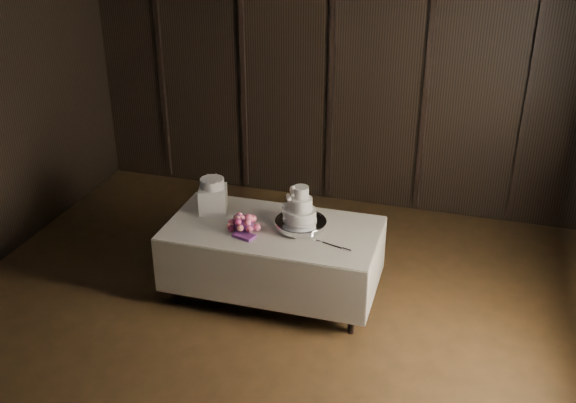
# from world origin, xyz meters

# --- Properties ---
(room) EXTENTS (6.08, 7.08, 3.08)m
(room) POSITION_xyz_m (0.00, 0.00, 1.50)
(room) COLOR black
(room) RESTS_ON ground
(display_table) EXTENTS (2.00, 1.06, 0.76)m
(display_table) POSITION_xyz_m (-0.00, 1.21, 0.42)
(display_table) COLOR beige
(display_table) RESTS_ON ground
(cake_stand) EXTENTS (0.60, 0.60, 0.09)m
(cake_stand) POSITION_xyz_m (0.26, 1.25, 0.81)
(cake_stand) COLOR silver
(cake_stand) RESTS_ON display_table
(wedding_cake) EXTENTS (0.33, 0.29, 0.34)m
(wedding_cake) POSITION_xyz_m (0.23, 1.24, 0.99)
(wedding_cake) COLOR white
(wedding_cake) RESTS_ON cake_stand
(bouquet) EXTENTS (0.42, 0.49, 0.20)m
(bouquet) POSITION_xyz_m (-0.24, 1.07, 0.83)
(bouquet) COLOR #E15A7A
(bouquet) RESTS_ON display_table
(box_pedestal) EXTENTS (0.32, 0.32, 0.25)m
(box_pedestal) POSITION_xyz_m (-0.66, 1.37, 0.89)
(box_pedestal) COLOR white
(box_pedestal) RESTS_ON display_table
(small_cake) EXTENTS (0.30, 0.30, 0.09)m
(small_cake) POSITION_xyz_m (-0.66, 1.37, 1.06)
(small_cake) COLOR white
(small_cake) RESTS_ON box_pedestal
(cake_knife) EXTENTS (0.36, 0.13, 0.01)m
(cake_knife) POSITION_xyz_m (0.58, 1.04, 0.77)
(cake_knife) COLOR silver
(cake_knife) RESTS_ON display_table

